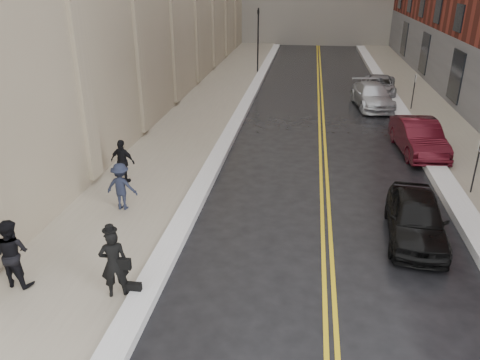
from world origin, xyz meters
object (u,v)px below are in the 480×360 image
(pedestrian_main, at_px, (114,263))
(pedestrian_a, at_px, (12,253))
(pedestrian_b, at_px, (121,186))
(car_black, at_px, (416,218))
(car_silver_near, at_px, (372,96))
(car_silver_far, at_px, (379,86))
(car_maroon, at_px, (418,137))
(pedestrian_c, at_px, (123,162))

(pedestrian_main, height_order, pedestrian_a, pedestrian_a)
(pedestrian_main, relative_size, pedestrian_b, 1.12)
(car_black, xyz_separation_m, car_silver_near, (0.41, 16.11, -0.00))
(car_silver_far, bearing_deg, car_maroon, -81.43)
(car_black, height_order, car_silver_far, car_black)
(car_maroon, bearing_deg, pedestrian_main, -133.30)
(pedestrian_b, bearing_deg, car_silver_far, -117.34)
(car_silver_near, relative_size, pedestrian_a, 2.63)
(car_maroon, distance_m, car_silver_far, 11.44)
(car_silver_near, xyz_separation_m, pedestrian_a, (-11.25, -20.31, 0.37))
(pedestrian_main, xyz_separation_m, pedestrian_a, (-2.76, 0.06, 0.00))
(car_black, relative_size, car_silver_near, 0.86)
(car_maroon, height_order, car_silver_near, car_maroon)
(car_maroon, bearing_deg, car_silver_far, 86.77)
(pedestrian_a, bearing_deg, pedestrian_c, -86.44)
(pedestrian_main, bearing_deg, car_maroon, -151.22)
(car_silver_near, bearing_deg, car_maroon, -88.78)
(pedestrian_b, bearing_deg, pedestrian_c, -67.60)
(car_black, xyz_separation_m, pedestrian_b, (-9.70, 0.34, 0.27))
(car_maroon, bearing_deg, pedestrian_a, -140.58)
(pedestrian_c, bearing_deg, pedestrian_b, 121.00)
(car_maroon, height_order, car_silver_far, car_maroon)
(car_black, bearing_deg, pedestrian_c, 171.80)
(car_silver_far, bearing_deg, pedestrian_a, -110.30)
(pedestrian_c, bearing_deg, pedestrian_a, 97.98)
(car_silver_far, xyz_separation_m, pedestrian_a, (-12.08, -23.63, 0.44))
(pedestrian_b, bearing_deg, pedestrian_a, 78.41)
(car_maroon, height_order, pedestrian_a, pedestrian_a)
(car_silver_near, relative_size, pedestrian_c, 2.84)
(pedestrian_b, relative_size, pedestrian_c, 0.96)
(car_maroon, distance_m, pedestrian_b, 13.65)
(car_black, relative_size, pedestrian_c, 2.43)
(pedestrian_main, relative_size, pedestrian_c, 1.08)
(pedestrian_b, bearing_deg, pedestrian_main, 111.92)
(car_maroon, height_order, pedestrian_c, pedestrian_c)
(car_black, bearing_deg, pedestrian_b, -176.87)
(car_black, distance_m, pedestrian_main, 9.14)
(car_black, bearing_deg, car_maroon, 83.83)
(pedestrian_a, bearing_deg, car_maroon, -128.89)
(car_silver_far, relative_size, pedestrian_c, 2.67)
(pedestrian_main, xyz_separation_m, pedestrian_b, (-1.62, 4.61, -0.10))
(car_maroon, relative_size, pedestrian_main, 2.51)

